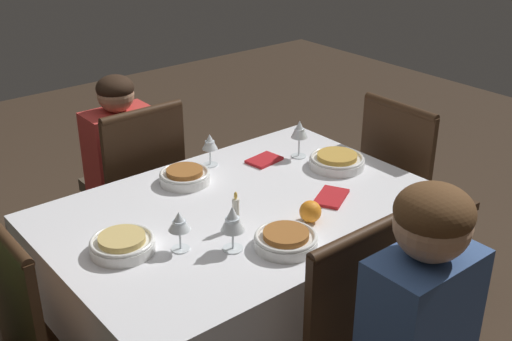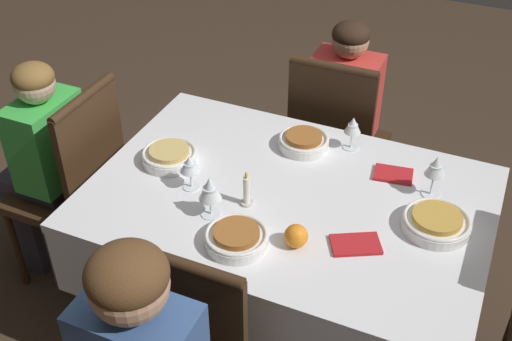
% 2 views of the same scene
% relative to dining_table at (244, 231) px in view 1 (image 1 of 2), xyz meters
% --- Properties ---
extents(dining_table, '(1.38, 0.95, 0.77)m').
position_rel_dining_table_xyz_m(dining_table, '(0.00, 0.00, 0.00)').
color(dining_table, silver).
rests_on(dining_table, ground_plane).
extents(chair_north, '(0.41, 0.41, 0.98)m').
position_rel_dining_table_xyz_m(chair_north, '(-0.05, 0.72, -0.13)').
color(chair_north, '#382314').
rests_on(chair_north, ground_plane).
extents(chair_east, '(0.41, 0.41, 0.98)m').
position_rel_dining_table_xyz_m(chair_east, '(0.94, -0.01, -0.13)').
color(chair_east, '#382314').
rests_on(chair_east, ground_plane).
extents(person_child_red, '(0.30, 0.33, 1.07)m').
position_rel_dining_table_xyz_m(person_child_red, '(-0.05, 0.89, -0.08)').
color(person_child_red, '#4C4233').
rests_on(person_child_red, ground_plane).
extents(bowl_south, '(0.20, 0.20, 0.06)m').
position_rel_dining_table_xyz_m(bowl_south, '(-0.06, -0.30, 0.13)').
color(bowl_south, white).
rests_on(bowl_south, dining_table).
extents(wine_glass_south, '(0.08, 0.08, 0.15)m').
position_rel_dining_table_xyz_m(wine_glass_south, '(-0.20, -0.20, 0.21)').
color(wine_glass_south, white).
rests_on(wine_glass_south, dining_table).
extents(bowl_west, '(0.21, 0.21, 0.06)m').
position_rel_dining_table_xyz_m(bowl_west, '(-0.48, 0.01, 0.13)').
color(bowl_west, white).
rests_on(bowl_west, dining_table).
extents(wine_glass_west, '(0.07, 0.07, 0.13)m').
position_rel_dining_table_xyz_m(wine_glass_west, '(-0.33, -0.10, 0.20)').
color(wine_glass_west, white).
rests_on(wine_glass_west, dining_table).
extents(bowl_north, '(0.19, 0.19, 0.06)m').
position_rel_dining_table_xyz_m(bowl_north, '(-0.05, 0.30, 0.13)').
color(bowl_north, white).
rests_on(bowl_north, dining_table).
extents(wine_glass_north, '(0.06, 0.06, 0.14)m').
position_rel_dining_table_xyz_m(wine_glass_north, '(0.11, 0.36, 0.20)').
color(wine_glass_north, white).
rests_on(wine_glass_north, dining_table).
extents(bowl_east, '(0.22, 0.22, 0.06)m').
position_rel_dining_table_xyz_m(bowl_east, '(0.50, 0.03, 0.13)').
color(bowl_east, white).
rests_on(bowl_east, dining_table).
extents(wine_glass_east, '(0.07, 0.07, 0.16)m').
position_rel_dining_table_xyz_m(wine_glass_east, '(0.45, 0.20, 0.22)').
color(wine_glass_east, white).
rests_on(wine_glass_east, dining_table).
extents(candle_centerpiece, '(0.04, 0.04, 0.14)m').
position_rel_dining_table_xyz_m(candle_centerpiece, '(-0.11, -0.10, 0.15)').
color(candle_centerpiece, beige).
rests_on(candle_centerpiece, dining_table).
extents(orange_fruit, '(0.08, 0.08, 0.08)m').
position_rel_dining_table_xyz_m(orange_fruit, '(0.11, -0.23, 0.14)').
color(orange_fruit, orange).
rests_on(orange_fruit, dining_table).
extents(napkin_red_folded, '(0.18, 0.16, 0.01)m').
position_rel_dining_table_xyz_m(napkin_red_folded, '(0.29, -0.15, 0.11)').
color(napkin_red_folded, red).
rests_on(napkin_red_folded, dining_table).
extents(napkin_spare_side, '(0.15, 0.11, 0.01)m').
position_rel_dining_table_xyz_m(napkin_spare_side, '(0.31, 0.25, 0.11)').
color(napkin_spare_side, red).
rests_on(napkin_spare_side, dining_table).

